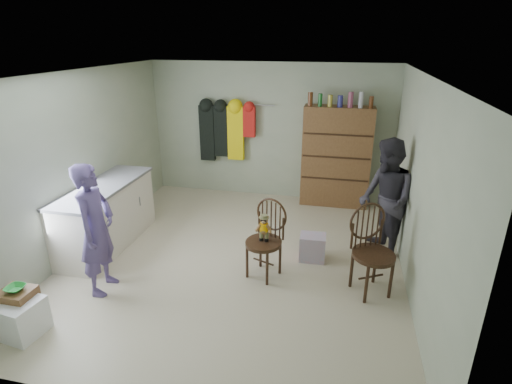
% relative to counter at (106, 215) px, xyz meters
% --- Properties ---
extents(ground_plane, '(5.00, 5.00, 0.00)m').
position_rel_counter_xyz_m(ground_plane, '(1.95, 0.00, -0.47)').
color(ground_plane, beige).
rests_on(ground_plane, ground).
extents(room_walls, '(5.00, 5.00, 5.00)m').
position_rel_counter_xyz_m(room_walls, '(1.95, 0.53, 1.11)').
color(room_walls, '#A6AF93').
rests_on(room_walls, ground).
extents(counter, '(0.64, 1.86, 0.94)m').
position_rel_counter_xyz_m(counter, '(0.00, 0.00, 0.00)').
color(counter, silver).
rests_on(counter, ground).
extents(stool, '(0.33, 0.28, 0.47)m').
position_rel_counter_xyz_m(stool, '(0.11, -1.86, -0.24)').
color(stool, brown).
rests_on(stool, ground).
extents(bowl, '(0.19, 0.19, 0.05)m').
position_rel_counter_xyz_m(bowl, '(0.11, -1.86, 0.02)').
color(bowl, green).
rests_on(bowl, stool).
extents(plastic_tub, '(0.46, 0.44, 0.39)m').
position_rel_counter_xyz_m(plastic_tub, '(0.17, -1.94, -0.28)').
color(plastic_tub, white).
rests_on(plastic_tub, ground).
extents(chair_front, '(0.59, 0.59, 1.03)m').
position_rel_counter_xyz_m(chair_front, '(2.43, -0.27, 0.10)').
color(chair_front, '#3F2616').
rests_on(chair_front, ground).
extents(chair_far, '(0.67, 0.67, 1.11)m').
position_rel_counter_xyz_m(chair_far, '(3.72, -0.35, 0.12)').
color(chair_far, '#3F2616').
rests_on(chair_far, ground).
extents(striped_bag, '(0.36, 0.28, 0.37)m').
position_rel_counter_xyz_m(striped_bag, '(3.00, 0.22, -0.29)').
color(striped_bag, '#E5727F').
rests_on(striped_bag, ground).
extents(person_left, '(0.44, 0.62, 1.62)m').
position_rel_counter_xyz_m(person_left, '(0.56, -1.02, 0.34)').
color(person_left, '#564681').
rests_on(person_left, ground).
extents(person_right, '(0.85, 0.97, 1.68)m').
position_rel_counter_xyz_m(person_right, '(3.92, 0.58, 0.37)').
color(person_right, '#2D2B33').
rests_on(person_right, ground).
extents(dresser, '(1.20, 0.39, 2.06)m').
position_rel_counter_xyz_m(dresser, '(3.20, 2.30, 0.44)').
color(dresser, brown).
rests_on(dresser, ground).
extents(coat_rack, '(1.42, 0.12, 1.09)m').
position_rel_counter_xyz_m(coat_rack, '(1.12, 2.38, 0.78)').
color(coat_rack, '#99999E').
rests_on(coat_rack, ground).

